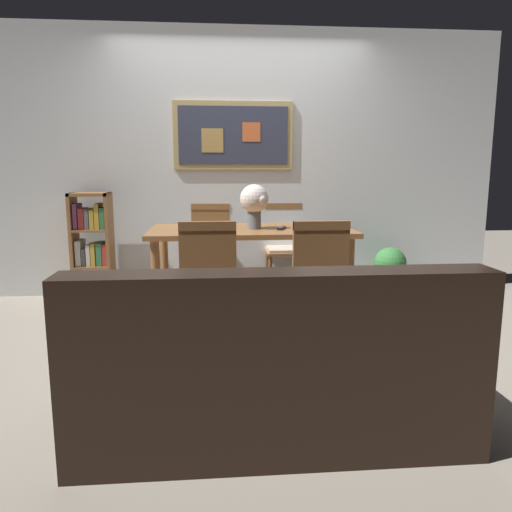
% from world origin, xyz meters
% --- Properties ---
extents(ground_plane, '(12.00, 12.00, 0.00)m').
position_xyz_m(ground_plane, '(0.00, 0.00, 0.00)').
color(ground_plane, gray).
extents(wall_back_with_painting, '(5.20, 0.14, 2.60)m').
position_xyz_m(wall_back_with_painting, '(-0.00, 1.36, 1.30)').
color(wall_back_with_painting, silver).
rests_on(wall_back_with_painting, ground_plane).
extents(dining_table, '(1.68, 0.85, 0.76)m').
position_xyz_m(dining_table, '(0.04, 0.46, 0.66)').
color(dining_table, brown).
rests_on(dining_table, ground_plane).
extents(dining_chair_near_right, '(0.40, 0.41, 0.91)m').
position_xyz_m(dining_chair_near_right, '(0.44, -0.34, 0.54)').
color(dining_chair_near_right, brown).
rests_on(dining_chair_near_right, ground_plane).
extents(dining_chair_far_left, '(0.40, 0.41, 0.91)m').
position_xyz_m(dining_chair_far_left, '(-0.30, 1.22, 0.54)').
color(dining_chair_far_left, brown).
rests_on(dining_chair_far_left, ground_plane).
extents(dining_chair_near_left, '(0.40, 0.41, 0.91)m').
position_xyz_m(dining_chair_near_left, '(-0.32, -0.30, 0.54)').
color(dining_chair_near_left, brown).
rests_on(dining_chair_near_left, ground_plane).
extents(dining_chair_far_right, '(0.40, 0.41, 0.91)m').
position_xyz_m(dining_chair_far_right, '(0.44, 1.23, 0.54)').
color(dining_chair_far_right, brown).
rests_on(dining_chair_far_right, ground_plane).
extents(leather_couch, '(1.80, 0.84, 0.84)m').
position_xyz_m(leather_couch, '(-0.01, -1.45, 0.31)').
color(leather_couch, black).
rests_on(leather_couch, ground_plane).
extents(bookshelf, '(0.36, 0.28, 1.03)m').
position_xyz_m(bookshelf, '(-1.41, 1.07, 0.49)').
color(bookshelf, brown).
rests_on(bookshelf, ground_plane).
extents(potted_ivy, '(0.32, 0.32, 0.51)m').
position_xyz_m(potted_ivy, '(1.49, 1.07, 0.26)').
color(potted_ivy, '#B2ADA3').
rests_on(potted_ivy, ground_plane).
extents(flower_vase, '(0.24, 0.24, 0.37)m').
position_xyz_m(flower_vase, '(0.07, 0.42, 0.99)').
color(flower_vase, slate).
rests_on(flower_vase, dining_table).
extents(tv_remote, '(0.09, 0.16, 0.02)m').
position_xyz_m(tv_remote, '(0.29, 0.37, 0.77)').
color(tv_remote, black).
rests_on(tv_remote, dining_table).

